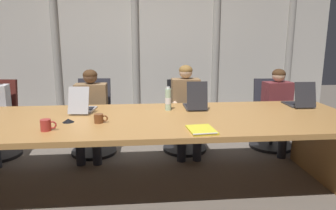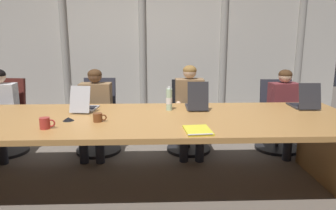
{
  "view_description": "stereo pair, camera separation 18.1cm",
  "coord_description": "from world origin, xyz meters",
  "px_view_note": "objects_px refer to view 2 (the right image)",
  "views": [
    {
      "loc": [
        -0.01,
        -3.06,
        1.55
      ],
      "look_at": [
        0.3,
        0.12,
        0.85
      ],
      "focal_mm": 33.5,
      "sensor_mm": 36.0,
      "label": 1
    },
    {
      "loc": [
        0.18,
        -3.07,
        1.55
      ],
      "look_at": [
        0.3,
        0.12,
        0.85
      ],
      "focal_mm": 33.5,
      "sensor_mm": 36.0,
      "label": 2
    }
  ],
  "objects_px": {
    "office_chair_right_mid": "(277,123)",
    "office_chair_left_mid": "(98,124)",
    "coffee_mug_far": "(98,117)",
    "conference_mic_left_side": "(68,119)",
    "person_left_mid": "(95,107)",
    "person_center": "(190,105)",
    "laptop_left_mid": "(85,106)",
    "spiral_notepad": "(198,130)",
    "water_bottle_primary": "(169,100)",
    "laptop_right_mid": "(304,103)",
    "laptop_center": "(196,104)",
    "person_right_mid": "(286,107)",
    "coffee_mug_near": "(45,123)",
    "office_chair_center": "(188,124)",
    "office_chair_left_end": "(6,125)"
  },
  "relations": [
    {
      "from": "laptop_center",
      "to": "office_chair_left_mid",
      "type": "distance_m",
      "value": 1.51
    },
    {
      "from": "coffee_mug_near",
      "to": "conference_mic_left_side",
      "type": "relative_size",
      "value": 1.25
    },
    {
      "from": "laptop_right_mid",
      "to": "coffee_mug_near",
      "type": "bearing_deg",
      "value": 106.0
    },
    {
      "from": "coffee_mug_near",
      "to": "office_chair_left_mid",
      "type": "bearing_deg",
      "value": 82.53
    },
    {
      "from": "laptop_center",
      "to": "person_right_mid",
      "type": "relative_size",
      "value": 0.35
    },
    {
      "from": "laptop_left_mid",
      "to": "office_chair_left_mid",
      "type": "height_order",
      "value": "laptop_left_mid"
    },
    {
      "from": "person_left_mid",
      "to": "coffee_mug_far",
      "type": "bearing_deg",
      "value": 13.76
    },
    {
      "from": "laptop_left_mid",
      "to": "spiral_notepad",
      "type": "xyz_separation_m",
      "value": [
        1.14,
        -0.82,
        -0.05
      ]
    },
    {
      "from": "person_center",
      "to": "water_bottle_primary",
      "type": "bearing_deg",
      "value": -25.73
    },
    {
      "from": "office_chair_left_end",
      "to": "coffee_mug_near",
      "type": "relative_size",
      "value": 7.19
    },
    {
      "from": "laptop_left_mid",
      "to": "office_chair_center",
      "type": "xyz_separation_m",
      "value": [
        1.23,
        0.77,
        -0.44
      ]
    },
    {
      "from": "person_center",
      "to": "coffee_mug_far",
      "type": "height_order",
      "value": "person_center"
    },
    {
      "from": "coffee_mug_far",
      "to": "water_bottle_primary",
      "type": "bearing_deg",
      "value": 33.16
    },
    {
      "from": "office_chair_right_mid",
      "to": "person_center",
      "type": "xyz_separation_m",
      "value": [
        -1.25,
        -0.16,
        0.3
      ]
    },
    {
      "from": "laptop_center",
      "to": "office_chair_left_mid",
      "type": "xyz_separation_m",
      "value": [
        -1.25,
        0.74,
        -0.44
      ]
    },
    {
      "from": "office_chair_left_end",
      "to": "person_right_mid",
      "type": "bearing_deg",
      "value": 95.76
    },
    {
      "from": "laptop_center",
      "to": "coffee_mug_near",
      "type": "bearing_deg",
      "value": 117.13
    },
    {
      "from": "office_chair_left_mid",
      "to": "office_chair_center",
      "type": "bearing_deg",
      "value": 92.72
    },
    {
      "from": "laptop_right_mid",
      "to": "spiral_notepad",
      "type": "xyz_separation_m",
      "value": [
        -1.33,
        -0.86,
        -0.05
      ]
    },
    {
      "from": "office_chair_right_mid",
      "to": "coffee_mug_far",
      "type": "bearing_deg",
      "value": -56.68
    },
    {
      "from": "laptop_right_mid",
      "to": "coffee_mug_near",
      "type": "xyz_separation_m",
      "value": [
        -2.67,
        -0.73,
        -0.01
      ]
    },
    {
      "from": "laptop_left_mid",
      "to": "spiral_notepad",
      "type": "height_order",
      "value": "laptop_left_mid"
    },
    {
      "from": "conference_mic_left_side",
      "to": "person_left_mid",
      "type": "bearing_deg",
      "value": 86.85
    },
    {
      "from": "laptop_left_mid",
      "to": "spiral_notepad",
      "type": "distance_m",
      "value": 1.41
    },
    {
      "from": "office_chair_left_end",
      "to": "office_chair_right_mid",
      "type": "height_order",
      "value": "office_chair_left_end"
    },
    {
      "from": "laptop_center",
      "to": "coffee_mug_far",
      "type": "bearing_deg",
      "value": 117.06
    },
    {
      "from": "office_chair_left_end",
      "to": "person_center",
      "type": "distance_m",
      "value": 2.51
    },
    {
      "from": "person_left_mid",
      "to": "spiral_notepad",
      "type": "height_order",
      "value": "person_left_mid"
    },
    {
      "from": "water_bottle_primary",
      "to": "coffee_mug_near",
      "type": "relative_size",
      "value": 1.9
    },
    {
      "from": "person_center",
      "to": "coffee_mug_near",
      "type": "distance_m",
      "value": 1.93
    },
    {
      "from": "office_chair_right_mid",
      "to": "person_right_mid",
      "type": "xyz_separation_m",
      "value": [
        0.04,
        -0.17,
        0.27
      ]
    },
    {
      "from": "office_chair_center",
      "to": "office_chair_left_end",
      "type": "bearing_deg",
      "value": -91.27
    },
    {
      "from": "coffee_mug_far",
      "to": "laptop_center",
      "type": "bearing_deg",
      "value": 26.36
    },
    {
      "from": "office_chair_left_end",
      "to": "spiral_notepad",
      "type": "bearing_deg",
      "value": 64.89
    },
    {
      "from": "office_chair_right_mid",
      "to": "office_chair_left_mid",
      "type": "bearing_deg",
      "value": -85.53
    },
    {
      "from": "laptop_right_mid",
      "to": "office_chair_right_mid",
      "type": "distance_m",
      "value": 0.85
    },
    {
      "from": "laptop_right_mid",
      "to": "person_right_mid",
      "type": "height_order",
      "value": "person_right_mid"
    },
    {
      "from": "office_chair_left_end",
      "to": "coffee_mug_far",
      "type": "relative_size",
      "value": 7.59
    },
    {
      "from": "laptop_center",
      "to": "office_chair_left_end",
      "type": "relative_size",
      "value": 0.39
    },
    {
      "from": "person_center",
      "to": "conference_mic_left_side",
      "type": "xyz_separation_m",
      "value": [
        -1.3,
        -1.03,
        0.1
      ]
    },
    {
      "from": "person_left_mid",
      "to": "person_center",
      "type": "height_order",
      "value": "person_center"
    },
    {
      "from": "person_center",
      "to": "coffee_mug_far",
      "type": "bearing_deg",
      "value": -42.77
    },
    {
      "from": "laptop_right_mid",
      "to": "laptop_center",
      "type": "bearing_deg",
      "value": 91.35
    },
    {
      "from": "office_chair_left_mid",
      "to": "office_chair_right_mid",
      "type": "xyz_separation_m",
      "value": [
        2.48,
        -0.0,
        -0.01
      ]
    },
    {
      "from": "laptop_center",
      "to": "conference_mic_left_side",
      "type": "xyz_separation_m",
      "value": [
        -1.31,
        -0.45,
        -0.04
      ]
    },
    {
      "from": "office_chair_left_mid",
      "to": "spiral_notepad",
      "type": "xyz_separation_m",
      "value": [
        1.15,
        -1.59,
        0.38
      ]
    },
    {
      "from": "office_chair_left_mid",
      "to": "person_left_mid",
      "type": "distance_m",
      "value": 0.32
    },
    {
      "from": "coffee_mug_near",
      "to": "coffee_mug_far",
      "type": "bearing_deg",
      "value": 26.6
    },
    {
      "from": "person_left_mid",
      "to": "spiral_notepad",
      "type": "distance_m",
      "value": 1.84
    },
    {
      "from": "office_chair_center",
      "to": "conference_mic_left_side",
      "type": "distance_m",
      "value": 1.8
    }
  ]
}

